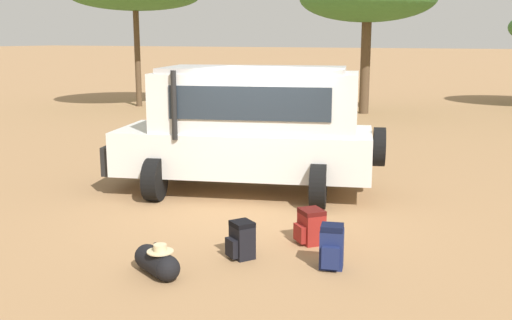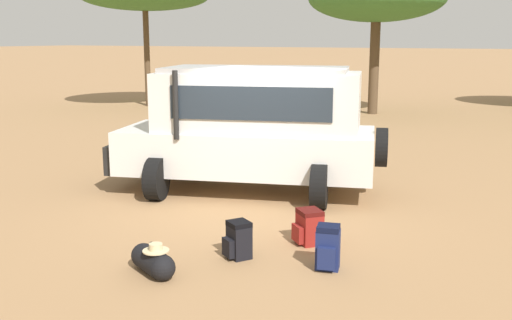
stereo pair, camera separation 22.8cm
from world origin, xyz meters
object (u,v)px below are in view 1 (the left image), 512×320
object	(u,v)px
safari_vehicle	(250,127)
backpack_cluster_center	(332,247)
backpack_near_rear_wheel	(241,240)
backpack_beside_front_wheel	(311,227)
duffel_bag_low_black_case	(157,262)

from	to	relation	value
safari_vehicle	backpack_cluster_center	xyz separation A→B (m)	(2.76, -3.16, -1.01)
backpack_near_rear_wheel	backpack_cluster_center	bearing A→B (deg)	8.06
safari_vehicle	backpack_beside_front_wheel	size ratio (longest dim) A/B	10.63
backpack_cluster_center	backpack_near_rear_wheel	xyz separation A→B (m)	(-1.24, -0.18, -0.04)
backpack_cluster_center	duffel_bag_low_black_case	size ratio (longest dim) A/B	0.73
backpack_beside_front_wheel	backpack_cluster_center	xyz separation A→B (m)	(0.60, -0.82, 0.04)
backpack_cluster_center	backpack_near_rear_wheel	bearing A→B (deg)	-171.94
safari_vehicle	backpack_near_rear_wheel	xyz separation A→B (m)	(1.52, -3.33, -1.04)
backpack_cluster_center	duffel_bag_low_black_case	distance (m)	2.28
backpack_beside_front_wheel	duffel_bag_low_black_case	xyz separation A→B (m)	(-1.35, -1.99, -0.08)
backpack_beside_front_wheel	backpack_near_rear_wheel	bearing A→B (deg)	-122.99
duffel_bag_low_black_case	backpack_cluster_center	bearing A→B (deg)	31.16
backpack_cluster_center	safari_vehicle	bearing A→B (deg)	131.15
backpack_near_rear_wheel	duffel_bag_low_black_case	world-z (taller)	backpack_near_rear_wheel
safari_vehicle	backpack_near_rear_wheel	size ratio (longest dim) A/B	10.49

